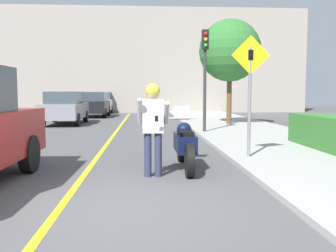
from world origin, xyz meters
The scene contains 13 objects.
ground_plane centered at (0.00, 0.00, 0.00)m, with size 80.00×80.00×0.00m, color #4C4C4F.
sidewalk_curb centered at (4.80, 4.00, 0.05)m, with size 4.40×44.00×0.10m.
road_center_line centered at (-0.60, 6.00, 0.00)m, with size 0.12×36.00×0.01m.
building_backdrop centered at (0.00, 26.00, 4.26)m, with size 28.00×1.20×8.52m.
motorcycle centered at (1.44, 2.71, 0.52)m, with size 0.62×2.35×1.31m.
person_biker centered at (0.75, 1.97, 1.11)m, with size 0.59×0.49×1.79m.
crossing_sign centered at (3.06, 3.52, 1.81)m, with size 0.91×0.08×2.84m.
traffic_light centered at (2.94, 9.39, 2.82)m, with size 0.26×0.30×3.93m.
hedge_row centered at (5.60, 4.44, 0.54)m, with size 0.90×3.93×0.88m.
street_tree centered at (4.73, 12.96, 3.64)m, with size 3.00×3.00×5.05m.
parked_car_grey centered at (-3.50, 14.38, 0.86)m, with size 1.88×4.20×1.68m.
parked_car_black centered at (-2.81, 20.44, 0.86)m, with size 1.88×4.20×1.68m.
parked_car_white centered at (-2.89, 25.85, 0.86)m, with size 1.88×4.20×1.68m.
Camera 1 is at (0.60, -5.14, 1.61)m, focal length 40.00 mm.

